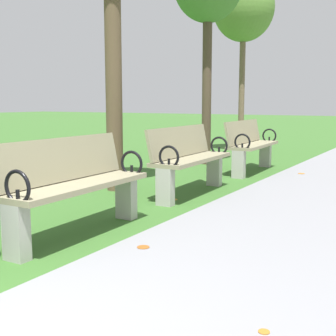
{
  "coord_description": "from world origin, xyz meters",
  "views": [
    {
      "loc": [
        2.32,
        -0.72,
        1.23
      ],
      "look_at": [
        -0.05,
        3.25,
        0.55
      ],
      "focal_mm": 48.59,
      "sensor_mm": 36.0,
      "label": 1
    }
  ],
  "objects_px": {
    "park_bench_2": "(74,184)",
    "park_bench_4": "(251,144)",
    "park_bench_3": "(189,158)",
    "tree_4": "(244,9)"
  },
  "relations": [
    {
      "from": "park_bench_2",
      "to": "park_bench_4",
      "type": "height_order",
      "value": "same"
    },
    {
      "from": "park_bench_3",
      "to": "park_bench_4",
      "type": "relative_size",
      "value": 1.0
    },
    {
      "from": "park_bench_3",
      "to": "tree_4",
      "type": "height_order",
      "value": "tree_4"
    },
    {
      "from": "park_bench_3",
      "to": "tree_4",
      "type": "xyz_separation_m",
      "value": [
        -1.35,
        5.18,
        2.9
      ]
    },
    {
      "from": "park_bench_2",
      "to": "park_bench_3",
      "type": "relative_size",
      "value": 1.0
    },
    {
      "from": "park_bench_3",
      "to": "tree_4",
      "type": "relative_size",
      "value": 0.38
    },
    {
      "from": "park_bench_2",
      "to": "park_bench_4",
      "type": "distance_m",
      "value": 4.47
    },
    {
      "from": "park_bench_4",
      "to": "park_bench_2",
      "type": "bearing_deg",
      "value": -90.0
    },
    {
      "from": "park_bench_4",
      "to": "tree_4",
      "type": "height_order",
      "value": "tree_4"
    },
    {
      "from": "tree_4",
      "to": "park_bench_2",
      "type": "bearing_deg",
      "value": -79.61
    }
  ]
}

